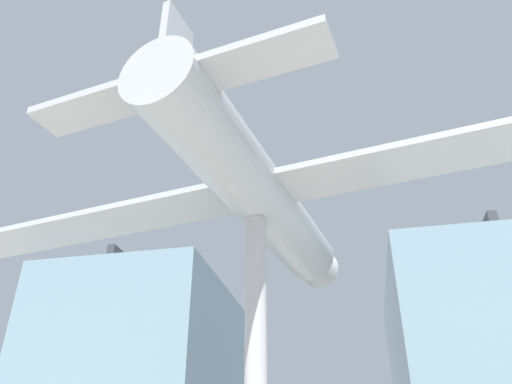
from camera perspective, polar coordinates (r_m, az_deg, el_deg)
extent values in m
cube|color=#383A3F|center=(28.65, -10.87, -11.29)|extent=(0.36, 12.29, 0.60)
cube|color=#7593A3|center=(25.94, 25.51, -19.23)|extent=(8.10, 12.94, 9.94)
cube|color=#383A3F|center=(27.17, 23.10, -8.40)|extent=(0.36, 12.29, 0.60)
cylinder|color=#B7B7BC|center=(12.70, 0.00, -18.80)|extent=(0.56, 0.56, 7.65)
cylinder|color=#B2B7BC|center=(14.36, 0.00, 0.00)|extent=(3.71, 10.92, 1.78)
cube|color=#B2B7BC|center=(14.36, 0.00, 0.00)|extent=(21.85, 5.71, 0.18)
cube|color=#B2B7BC|center=(11.01, -9.59, 12.03)|extent=(7.07, 2.26, 0.18)
cube|color=#B2B7BC|center=(11.71, -9.16, 15.77)|extent=(0.38, 1.11, 1.96)
cone|color=#B2B7BC|center=(19.53, 6.77, -8.15)|extent=(1.72, 1.52, 1.51)
sphere|color=black|center=(20.26, 7.43, -8.92)|extent=(0.44, 0.44, 0.44)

